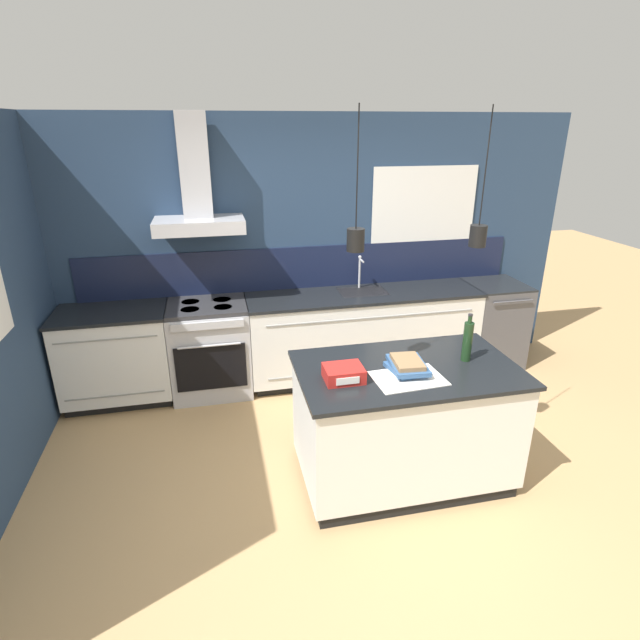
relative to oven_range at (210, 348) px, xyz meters
The scene contains 11 objects.
ground_plane 2.02m from the oven_range, 58.97° to the right, with size 16.00×16.00×0.00m, color tan.
wall_back 1.35m from the oven_range, 18.39° to the left, with size 5.60×2.08×2.60m.
counter_run_left 0.86m from the oven_range, behind, with size 0.99×0.64×0.91m.
counter_run_sink 1.55m from the oven_range, ahead, with size 2.37×0.64×1.25m.
oven_range is the anchor object (origin of this frame).
dishwasher 3.02m from the oven_range, ahead, with size 0.58×0.65×0.91m.
kitchen_island 2.13m from the oven_range, 50.27° to the right, with size 1.55×0.92×0.91m.
bottle_on_island 2.50m from the oven_range, 41.81° to the right, with size 0.07×0.07×0.35m.
book_stack 2.21m from the oven_range, 51.82° to the right, with size 0.27×0.34×0.10m.
red_supply_box 1.99m from the oven_range, 62.96° to the right, with size 0.26×0.21×0.09m.
paper_pile 2.26m from the oven_range, 54.04° to the right, with size 0.48×0.35×0.01m.
Camera 1 is at (-0.93, -2.85, 2.49)m, focal length 28.00 mm.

